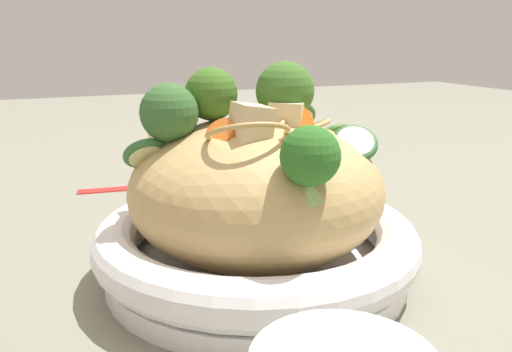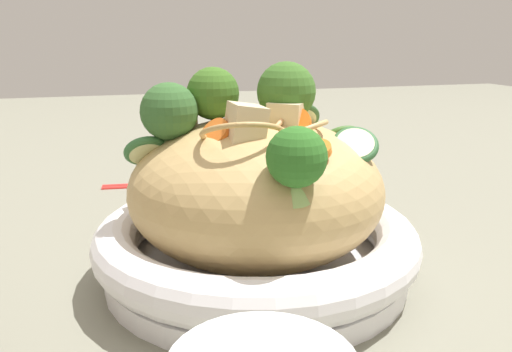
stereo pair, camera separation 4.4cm
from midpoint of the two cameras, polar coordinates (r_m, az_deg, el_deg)
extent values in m
plane|color=slate|center=(0.48, -2.71, -10.78)|extent=(3.00, 3.00, 0.00)
cylinder|color=white|center=(0.47, -2.73, -9.84)|extent=(0.26, 0.26, 0.02)
torus|color=white|center=(0.46, -2.77, -6.71)|extent=(0.28, 0.28, 0.04)
ellipsoid|color=tan|center=(0.45, -2.84, -1.58)|extent=(0.22, 0.22, 0.12)
torus|color=tan|center=(0.39, -4.12, 4.61)|extent=(0.07, 0.07, 0.03)
torus|color=tan|center=(0.42, -3.40, 5.30)|extent=(0.07, 0.07, 0.03)
torus|color=tan|center=(0.41, 1.17, 4.58)|extent=(0.08, 0.08, 0.03)
cone|color=#A0C277|center=(0.45, -7.71, 5.61)|extent=(0.02, 0.02, 0.02)
sphere|color=#3B6621|center=(0.44, -7.83, 8.88)|extent=(0.06, 0.06, 0.04)
cone|color=#9FB976|center=(0.43, -12.29, 3.69)|extent=(0.03, 0.03, 0.02)
sphere|color=#35612E|center=(0.43, -12.47, 6.75)|extent=(0.06, 0.06, 0.05)
cone|color=#9EB56E|center=(0.43, -12.12, 3.72)|extent=(0.02, 0.03, 0.02)
sphere|color=#355F26|center=(0.43, -12.28, 6.49)|extent=(0.05, 0.05, 0.04)
cone|color=#A4B870|center=(0.44, 0.41, 6.00)|extent=(0.03, 0.03, 0.01)
sphere|color=#3B6826|center=(0.44, 0.41, 9.24)|extent=(0.07, 0.07, 0.05)
cone|color=#A1C36D|center=(0.35, 2.55, -1.58)|extent=(0.03, 0.02, 0.02)
sphere|color=#2C6822|center=(0.35, 2.59, 2.19)|extent=(0.05, 0.05, 0.04)
cylinder|color=orange|center=(0.40, -7.16, 4.62)|extent=(0.03, 0.03, 0.02)
cylinder|color=orange|center=(0.49, -0.24, 6.40)|extent=(0.03, 0.03, 0.02)
cylinder|color=orange|center=(0.38, 3.92, 2.89)|extent=(0.04, 0.04, 0.01)
cylinder|color=orange|center=(0.48, -0.23, 6.47)|extent=(0.03, 0.03, 0.01)
cylinder|color=orange|center=(0.42, 1.30, 5.73)|extent=(0.04, 0.04, 0.03)
cylinder|color=beige|center=(0.43, 7.91, 3.57)|extent=(0.04, 0.04, 0.02)
torus|color=#2E5F33|center=(0.43, 7.91, 3.57)|extent=(0.05, 0.05, 0.03)
cylinder|color=beige|center=(0.50, 5.78, 4.03)|extent=(0.04, 0.03, 0.03)
torus|color=#3A6627|center=(0.50, 5.78, 4.03)|extent=(0.05, 0.04, 0.04)
cylinder|color=beige|center=(0.46, 1.67, 6.40)|extent=(0.03, 0.03, 0.03)
torus|color=#345C2E|center=(0.46, 1.67, 6.40)|extent=(0.04, 0.03, 0.03)
cylinder|color=beige|center=(0.43, -14.88, 2.36)|extent=(0.03, 0.03, 0.03)
torus|color=#326835|center=(0.43, -14.88, 2.36)|extent=(0.04, 0.03, 0.03)
cube|color=beige|center=(0.43, 0.51, 6.61)|extent=(0.04, 0.04, 0.02)
cube|color=beige|center=(0.47, -11.99, 4.93)|extent=(0.04, 0.04, 0.03)
cube|color=beige|center=(0.40, -3.78, 5.69)|extent=(0.03, 0.03, 0.03)
cylinder|color=red|center=(0.76, -11.81, -0.80)|extent=(0.23, 0.03, 0.01)
cylinder|color=red|center=(0.75, -11.75, -1.00)|extent=(0.23, 0.03, 0.01)
camera|label=1|loc=(0.02, -92.86, -0.78)|focal=36.52mm
camera|label=2|loc=(0.02, 87.14, 0.78)|focal=36.52mm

